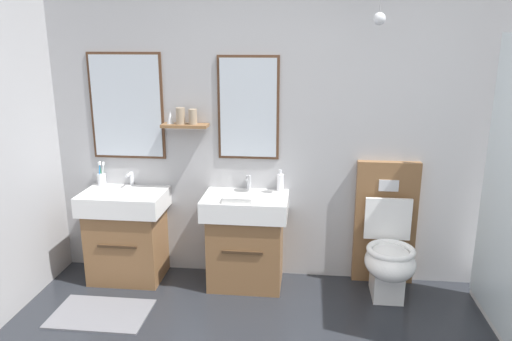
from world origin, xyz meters
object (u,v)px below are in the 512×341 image
vanity_sink_left (127,233)px  toilet (387,246)px  vanity_sink_right (246,238)px  folded_hand_towel (238,198)px  soap_dispenser (280,182)px  toothbrush_cup (102,178)px

vanity_sink_left → toilet: toilet is taller
vanity_sink_right → folded_hand_towel: (-0.04, -0.13, 0.37)m
toilet → soap_dispenser: toilet is taller
toilet → soap_dispenser: 0.96m
toothbrush_cup → toilet: bearing=-4.0°
toilet → folded_hand_towel: (-1.13, -0.12, 0.39)m
vanity_sink_left → folded_hand_towel: bearing=-8.0°
vanity_sink_left → toothbrush_cup: (-0.25, 0.15, 0.41)m
soap_dispenser → folded_hand_towel: (-0.30, -0.29, -0.05)m
vanity_sink_left → vanity_sink_right: 0.97m
toothbrush_cup → folded_hand_towel: toothbrush_cup is taller
vanity_sink_left → folded_hand_towel: 1.01m
toilet → toothbrush_cup: (-2.31, 0.16, 0.42)m
vanity_sink_left → soap_dispenser: 1.31m
vanity_sink_left → toilet: size_ratio=0.74×
vanity_sink_right → toothbrush_cup: 1.30m
soap_dispenser → toilet: bearing=-11.5°
soap_dispenser → folded_hand_towel: bearing=-135.2°
toothbrush_cup → soap_dispenser: toothbrush_cup is taller
folded_hand_towel → toothbrush_cup: bearing=166.5°
toilet → soap_dispenser: (-0.84, 0.17, 0.44)m
toilet → toothbrush_cup: toilet is taller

